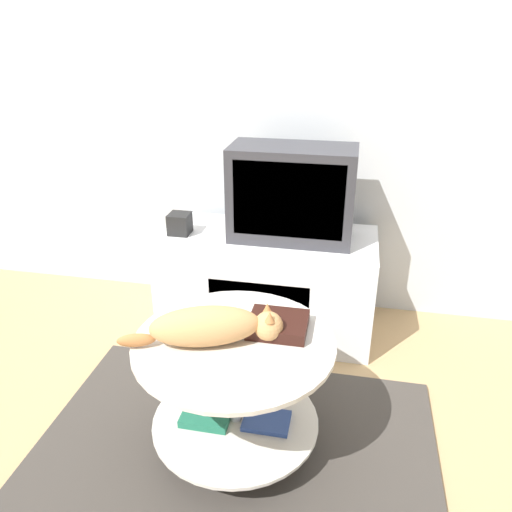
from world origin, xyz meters
TOP-DOWN VIEW (x-y plane):
  - ground_plane at (0.00, 0.00)m, footprint 12.00×12.00m
  - wall_back at (0.00, 1.33)m, footprint 8.00×0.05m
  - rug at (0.00, 0.00)m, footprint 1.58×1.20m
  - tv_stand at (-0.04, 0.98)m, footprint 1.13×0.52m
  - tv at (0.08, 0.99)m, footprint 0.62×0.30m
  - speaker at (-0.50, 0.93)m, footprint 0.11×0.11m
  - coffee_table at (-0.00, 0.08)m, footprint 0.74×0.74m
  - dvd_box at (0.15, 0.18)m, footprint 0.22×0.19m
  - cat at (-0.07, 0.05)m, footprint 0.57×0.27m

SIDE VIEW (x-z plane):
  - ground_plane at x=0.00m, z-range 0.00..0.00m
  - rug at x=0.00m, z-range 0.00..0.02m
  - tv_stand at x=-0.04m, z-range 0.00..0.55m
  - coffee_table at x=0.00m, z-range 0.08..0.58m
  - dvd_box at x=0.15m, z-range 0.52..0.56m
  - cat at x=-0.07m, z-range 0.51..0.66m
  - speaker at x=-0.50m, z-range 0.55..0.66m
  - tv at x=0.08m, z-range 0.55..1.02m
  - wall_back at x=0.00m, z-range 0.00..2.60m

